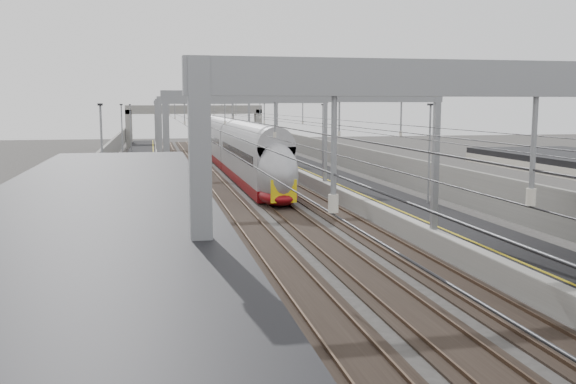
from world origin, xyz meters
name	(u,v)px	position (x,y,z in m)	size (l,w,h in m)	color
platform_left	(139,188)	(-8.00, 45.00, 0.50)	(4.00, 120.00, 1.00)	black
platform_right	(335,183)	(8.00, 45.00, 0.50)	(4.00, 120.00, 1.00)	black
tracks	(240,191)	(0.00, 45.00, 0.05)	(11.40, 140.00, 0.20)	black
overhead_line	(230,114)	(0.00, 51.62, 6.14)	(13.00, 140.00, 6.60)	gray
canopy_left	(74,240)	(-8.02, 2.99, 5.09)	(4.40, 30.00, 4.24)	black
overbridge	(195,115)	(0.00, 100.00, 5.31)	(22.00, 2.20, 6.90)	gray
wall_left	(96,175)	(-11.20, 45.00, 1.60)	(0.30, 120.00, 3.20)	gray
wall_right	(371,169)	(11.20, 45.00, 1.60)	(0.30, 120.00, 3.20)	gray
train	(237,153)	(1.50, 58.09, 2.14)	(2.76, 50.37, 4.37)	maroon
signal_green	(167,144)	(-5.20, 69.21, 2.42)	(0.32, 0.32, 3.48)	black
signal_red_near	(237,143)	(3.20, 70.94, 2.42)	(0.32, 0.32, 3.48)	black
signal_red_far	(248,140)	(5.40, 76.70, 2.42)	(0.32, 0.32, 3.48)	black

